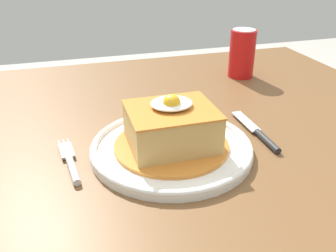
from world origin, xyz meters
TOP-DOWN VIEW (x-y plane):
  - dining_table at (0.00, 0.00)m, footprint 1.11×0.91m
  - main_plate at (-0.02, -0.09)m, footprint 0.28×0.28m
  - sandwich_meal at (-0.02, -0.09)m, footprint 0.20×0.20m
  - fork at (-0.19, -0.09)m, footprint 0.03×0.14m
  - knife at (0.15, -0.09)m, footprint 0.02×0.17m
  - soda_can at (0.27, 0.23)m, footprint 0.07×0.07m

SIDE VIEW (x-z plane):
  - dining_table at x=0.00m, z-range 0.25..0.98m
  - knife at x=0.15m, z-range 0.72..0.74m
  - fork at x=-0.19m, z-range 0.72..0.74m
  - main_plate at x=-0.02m, z-range 0.72..0.74m
  - sandwich_meal at x=-0.02m, z-range 0.72..0.82m
  - soda_can at x=0.27m, z-range 0.72..0.85m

